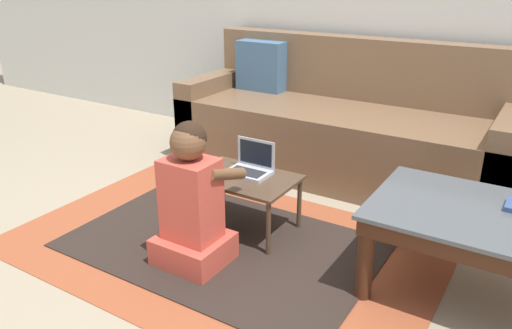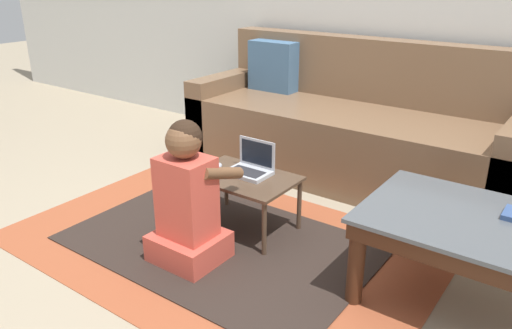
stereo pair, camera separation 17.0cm
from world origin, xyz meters
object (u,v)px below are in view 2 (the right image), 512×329
Objects in this scene: couch at (351,130)px; computer_mouse at (214,167)px; coffee_table at (480,235)px; laptop_desk at (243,182)px; laptop at (250,168)px; person_seated at (188,202)px.

couch is 1.11m from computer_mouse.
coffee_table is 1.16m from laptop_desk.
laptop is 0.20m from computer_mouse.
laptop_desk is at bearing -95.82° from couch.
laptop_desk is 0.78× the size of person_seated.
couch is at bearing 74.85° from computer_mouse.
person_seated is at bearing -93.29° from laptop_desk.
couch is 1.45m from person_seated.
laptop is (-0.10, -1.00, 0.03)m from couch.
laptop_desk is at bearing -178.71° from coffee_table.
couch reaches higher than computer_mouse.
person_seated reaches higher than laptop.
person_seated is (0.16, -0.38, -0.02)m from computer_mouse.
coffee_table is at bearing -1.31° from laptop.
laptop is at bearing 20.23° from computer_mouse.
coffee_table is (1.06, -1.02, 0.03)m from couch.
coffee_table is at bearing -44.11° from couch.
laptop is at bearing 178.69° from coffee_table.
computer_mouse is at bearing -105.15° from couch.
coffee_table is 1.26m from person_seated.
coffee_table is 8.85× the size of computer_mouse.
computer_mouse is at bearing -174.42° from laptop_desk.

